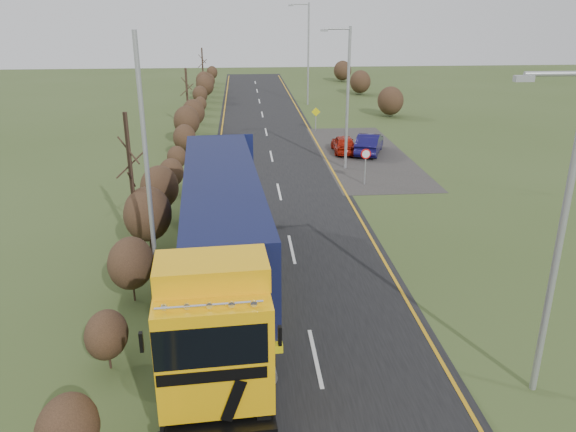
% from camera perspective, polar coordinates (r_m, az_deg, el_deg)
% --- Properties ---
extents(ground, '(160.00, 160.00, 0.00)m').
position_cam_1_polar(ground, '(20.76, 1.37, -7.91)').
color(ground, '#38491F').
rests_on(ground, ground).
extents(road, '(8.00, 120.00, 0.02)m').
position_cam_1_polar(road, '(29.89, -0.65, 1.28)').
color(road, black).
rests_on(road, ground).
extents(layby, '(6.00, 18.00, 0.02)m').
position_cam_1_polar(layby, '(40.30, 7.62, 6.23)').
color(layby, '#2F2D2A').
rests_on(layby, ground).
extents(lane_markings, '(7.52, 116.00, 0.01)m').
position_cam_1_polar(lane_markings, '(29.60, -0.60, 1.12)').
color(lane_markings, '#C68C12').
rests_on(lane_markings, road).
extents(hedgerow, '(2.24, 102.04, 6.05)m').
position_cam_1_polar(hedgerow, '(27.61, -12.86, 2.61)').
color(hedgerow, black).
rests_on(hedgerow, ground).
extents(lorry, '(3.47, 16.01, 4.42)m').
position_cam_1_polar(lorry, '(19.45, -6.75, -1.91)').
color(lorry, black).
rests_on(lorry, ground).
extents(car_red_hatchback, '(1.61, 3.76, 1.27)m').
position_cam_1_polar(car_red_hatchback, '(40.53, 5.67, 7.29)').
color(car_red_hatchback, '#A31608').
rests_on(car_red_hatchback, ground).
extents(car_blue_sedan, '(2.95, 4.64, 1.44)m').
position_cam_1_polar(car_blue_sedan, '(40.48, 8.26, 7.29)').
color(car_blue_sedan, '#0E0B3C').
rests_on(car_blue_sedan, ground).
extents(streetlight_near, '(1.84, 0.18, 8.64)m').
position_cam_1_polar(streetlight_near, '(15.34, 25.73, -1.23)').
color(streetlight_near, '#989B9E').
rests_on(streetlight_near, ground).
extents(streetlight_mid, '(1.87, 0.18, 8.76)m').
position_cam_1_polar(streetlight_mid, '(35.65, 5.93, 12.30)').
color(streetlight_mid, '#989B9E').
rests_on(streetlight_mid, ground).
extents(streetlight_far, '(2.15, 0.20, 10.17)m').
position_cam_1_polar(streetlight_far, '(60.09, 1.94, 16.55)').
color(streetlight_far, '#989B9E').
rests_on(streetlight_far, ground).
extents(left_pole, '(0.16, 0.16, 9.22)m').
position_cam_1_polar(left_pole, '(19.41, -14.09, 4.13)').
color(left_pole, '#989B9E').
rests_on(left_pole, ground).
extents(speed_sign, '(0.60, 0.10, 2.16)m').
position_cam_1_polar(speed_sign, '(32.99, 7.89, 5.65)').
color(speed_sign, '#989B9E').
rests_on(speed_sign, ground).
extents(warning_board, '(0.74, 0.11, 1.94)m').
position_cam_1_polar(warning_board, '(47.72, 2.84, 10.07)').
color(warning_board, '#989B9E').
rests_on(warning_board, ground).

